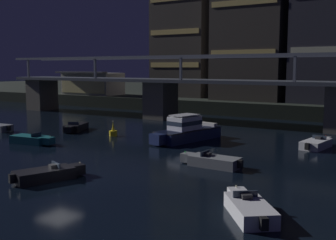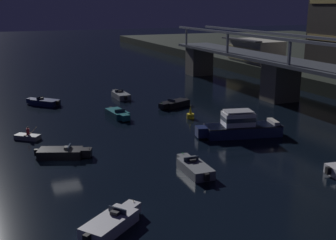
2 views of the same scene
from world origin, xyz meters
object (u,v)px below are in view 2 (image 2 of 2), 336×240
at_px(speedboat_mid_center, 118,114).
at_px(speedboat_far_left, 121,95).
at_px(cabin_cruiser_near_left, 240,126).
at_px(speedboat_far_right, 44,102).
at_px(speedboat_near_right, 112,223).
at_px(dinghy_with_paddler, 28,137).
at_px(speedboat_mid_right, 175,104).
at_px(speedboat_far_center, 63,153).
at_px(channel_buoy, 190,115).
at_px(waterfront_pavilion, 255,51).
at_px(speedboat_near_center, 194,168).

xyz_separation_m(speedboat_mid_center, speedboat_far_left, (-10.71, 3.57, 0.00)).
xyz_separation_m(cabin_cruiser_near_left, speedboat_far_right, (-22.98, -17.44, -0.64)).
height_order(speedboat_near_right, dinghy_with_paddler, dinghy_with_paddler).
relative_size(speedboat_near_right, speedboat_mid_right, 0.92).
distance_m(cabin_cruiser_near_left, speedboat_far_center, 18.59).
bearing_deg(speedboat_mid_right, cabin_cruiser_near_left, 3.87).
bearing_deg(speedboat_far_left, channel_buoy, 16.79).
bearing_deg(waterfront_pavilion, speedboat_far_center, -51.36).
bearing_deg(waterfront_pavilion, speedboat_far_left, -67.74).
bearing_deg(speedboat_far_center, cabin_cruiser_near_left, 88.01).
distance_m(speedboat_far_center, dinghy_with_paddler, 7.39).
bearing_deg(channel_buoy, dinghy_with_paddler, -87.43).
distance_m(speedboat_near_center, speedboat_mid_right, 23.69).
relative_size(speedboat_near_center, speedboat_near_right, 1.12).
bearing_deg(speedboat_mid_right, speedboat_far_center, -50.75).
height_order(waterfront_pavilion, channel_buoy, waterfront_pavilion).
bearing_deg(speedboat_far_right, speedboat_near_center, 15.48).
distance_m(cabin_cruiser_near_left, speedboat_far_right, 28.86).
relative_size(waterfront_pavilion, channel_buoy, 7.05).
bearing_deg(speedboat_far_center, speedboat_near_center, 50.13).
height_order(speedboat_near_right, speedboat_far_center, same).
height_order(waterfront_pavilion, speedboat_far_left, waterfront_pavilion).
distance_m(speedboat_mid_center, speedboat_far_left, 11.29).
xyz_separation_m(speedboat_near_right, channel_buoy, (-22.08, 16.15, 0.06)).
height_order(cabin_cruiser_near_left, speedboat_far_center, cabin_cruiser_near_left).
bearing_deg(speedboat_far_left, speedboat_near_right, -17.59).
bearing_deg(speedboat_far_right, speedboat_mid_right, 64.03).
distance_m(speedboat_far_center, speedboat_far_right, 22.37).
relative_size(waterfront_pavilion, speedboat_near_right, 2.66).
relative_size(speedboat_near_right, channel_buoy, 2.65).
distance_m(cabin_cruiser_near_left, speedboat_far_left, 24.09).
bearing_deg(cabin_cruiser_near_left, speedboat_near_center, -51.10).
bearing_deg(channel_buoy, speedboat_mid_center, -116.95).
distance_m(speedboat_mid_right, dinghy_with_paddler, 21.34).
bearing_deg(speedboat_near_center, speedboat_near_right, -54.57).
distance_m(speedboat_near_right, speedboat_mid_right, 33.22).
height_order(speedboat_near_right, speedboat_far_right, same).
xyz_separation_m(waterfront_pavilion, channel_buoy, (28.18, -28.25, -3.96)).
bearing_deg(cabin_cruiser_near_left, speedboat_far_center, -91.99).
xyz_separation_m(speedboat_mid_right, speedboat_far_left, (-8.28, -5.21, 0.00)).
xyz_separation_m(cabin_cruiser_near_left, dinghy_with_paddler, (-7.60, -21.03, -0.77)).
height_order(speedboat_far_left, speedboat_far_right, same).
bearing_deg(speedboat_near_center, cabin_cruiser_near_left, 128.90).
height_order(waterfront_pavilion, speedboat_far_right, waterfront_pavilion).
bearing_deg(speedboat_far_center, dinghy_with_paddler, -160.48).
relative_size(cabin_cruiser_near_left, speedboat_far_center, 1.84).
distance_m(speedboat_near_center, speedboat_far_left, 30.69).
bearing_deg(speedboat_near_center, channel_buoy, 155.21).
bearing_deg(speedboat_near_right, speedboat_near_center, 125.43).
xyz_separation_m(waterfront_pavilion, speedboat_far_left, (13.39, -32.71, -4.02)).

